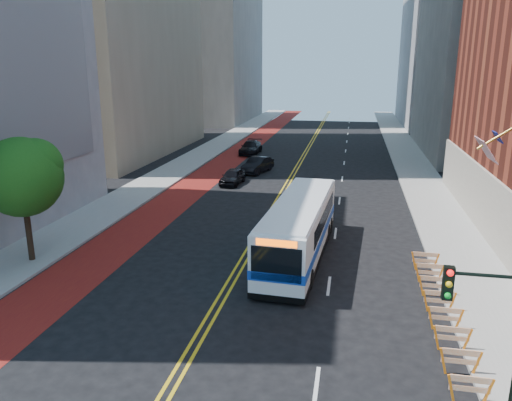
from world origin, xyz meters
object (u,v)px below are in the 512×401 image
Objects in this scene: traffic_signal at (488,321)px; transit_bus at (299,228)px; car_a at (233,176)px; car_c at (251,147)px; street_tree at (23,174)px; car_b at (258,165)px.

transit_bus is (-6.48, 13.03, -2.00)m from traffic_signal.
car_c is at bearing 99.56° from car_a.
car_c is (-9.36, 32.22, -0.95)m from transit_bus.
traffic_signal is at bearing -24.82° from street_tree.
car_b is (-6.54, 21.83, -0.96)m from transit_bus.
transit_bus is at bearing -58.31° from car_b.
car_a is 15.83m from car_c.
street_tree is 1.27× the size of car_c.
car_b reaches higher than car_a.
street_tree is 1.32× the size of traffic_signal.
traffic_signal is 0.96× the size of car_c.
street_tree is 14.95m from transit_bus.
street_tree is at bearing -91.78° from car_b.
car_a is (-7.80, 16.47, -1.03)m from transit_bus.
car_c is at bearing 120.21° from car_b.
traffic_signal is 48.04m from car_c.
car_a is (-14.27, 29.50, -3.03)m from traffic_signal.
car_b is at bearing 110.47° from traffic_signal.
transit_bus is 2.30× the size of car_c.
street_tree is 36.26m from car_c.
car_c reaches higher than car_a.
car_b is at bearing 80.71° from car_a.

